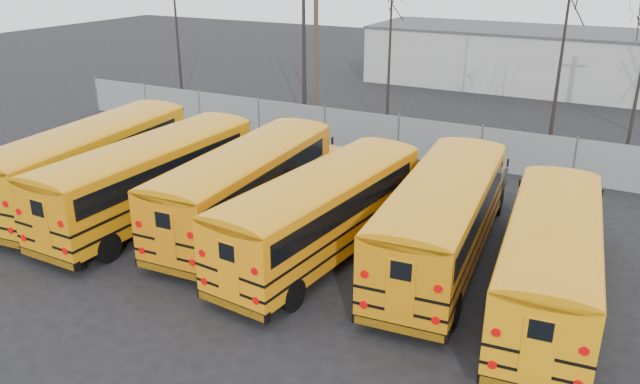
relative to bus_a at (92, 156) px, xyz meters
The scene contains 14 objects.
ground 8.83m from the bus_a, ahead, with size 120.00×120.00×0.00m, color black.
fence 13.96m from the bus_a, 52.02° to the left, with size 40.00×0.04×2.00m, color gray.
distant_building 32.74m from the bus_a, 71.16° to the left, with size 22.00×8.00×4.00m, color #B3B3AE.
bus_a is the anchor object (origin of this frame).
bus_b 3.30m from the bus_a, ahead, with size 2.78×11.11×3.09m.
bus_c 6.84m from the bus_a, ahead, with size 3.05×10.91×3.02m.
bus_d 10.31m from the bus_a, ahead, with size 3.48×10.79×2.97m.
bus_e 13.88m from the bus_a, ahead, with size 3.42×11.04×3.04m.
bus_f 17.23m from the bus_a, ahead, with size 3.38×10.46×2.88m.
utility_pole_left 17.59m from the bus_a, 87.89° to the left, with size 1.54×0.57×8.87m.
tree_0 18.23m from the bus_a, 118.71° to the left, with size 0.26×0.26×12.35m, color black.
tree_1 15.04m from the bus_a, 83.73° to the left, with size 0.26×0.26×12.92m, color black.
tree_2 16.59m from the bus_a, 66.83° to the left, with size 0.26×0.26×10.49m, color black.
tree_3 22.35m from the bus_a, 47.87° to the left, with size 0.26×0.26×10.64m, color black.
Camera 1 is at (10.21, -15.35, 9.41)m, focal length 35.00 mm.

